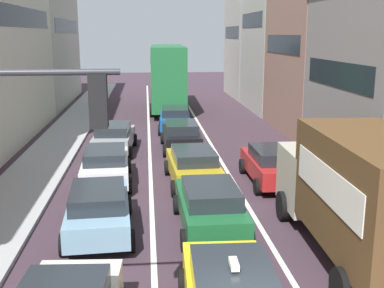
{
  "coord_description": "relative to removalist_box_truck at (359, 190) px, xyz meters",
  "views": [
    {
      "loc": [
        -1.8,
        -7.09,
        5.98
      ],
      "look_at": [
        0.0,
        12.0,
        1.6
      ],
      "focal_mm": 45.33,
      "sensor_mm": 36.0,
      "label": 1
    }
  ],
  "objects": [
    {
      "name": "sedan_left_lane_fourth",
      "position": [
        -7.2,
        12.91,
        -1.18
      ],
      "size": [
        2.27,
        4.4,
        1.49
      ],
      "rotation": [
        0.0,
        0.0,
        1.51
      ],
      "color": "gray",
      "rests_on": "ground"
    },
    {
      "name": "sedan_left_lane_third",
      "position": [
        -7.21,
        7.54,
        -1.18
      ],
      "size": [
        2.21,
        4.37,
        1.49
      ],
      "rotation": [
        0.0,
        0.0,
        1.61
      ],
      "color": "silver",
      "rests_on": "ground"
    },
    {
      "name": "building_row_right",
      "position": [
        6.2,
        18.21,
        3.56
      ],
      "size": [
        7.2,
        43.9,
        13.02
      ],
      "rotation": [
        0.0,
        0.0,
        -1.57
      ],
      "color": "#B2ADA3",
      "rests_on": "ground"
    },
    {
      "name": "coupe_centre_lane_fourth",
      "position": [
        -3.73,
        13.1,
        -1.18
      ],
      "size": [
        2.09,
        4.31,
        1.49
      ],
      "rotation": [
        0.0,
        0.0,
        1.58
      ],
      "color": "black",
      "rests_on": "ground"
    },
    {
      "name": "lane_stripe_left",
      "position": [
        -5.4,
        15.45,
        -1.97
      ],
      "size": [
        0.16,
        60.0,
        0.01
      ],
      "primitive_type": "cube",
      "color": "silver",
      "rests_on": "ground"
    },
    {
      "name": "removalist_box_truck",
      "position": [
        0.0,
        0.0,
        0.0
      ],
      "size": [
        2.88,
        7.77,
        3.58
      ],
      "rotation": [
        0.0,
        0.0,
        1.54
      ],
      "color": "#B7B29E",
      "rests_on": "ground"
    },
    {
      "name": "sidewalk_left",
      "position": [
        -10.4,
        15.45,
        -1.9
      ],
      "size": [
        2.6,
        64.0,
        0.14
      ],
      "primitive_type": "cube",
      "color": "#9E9E9E",
      "rests_on": "ground"
    },
    {
      "name": "hatchback_centre_lane_third",
      "position": [
        -3.68,
        7.08,
        -1.18
      ],
      "size": [
        2.22,
        4.38,
        1.49
      ],
      "rotation": [
        0.0,
        0.0,
        1.62
      ],
      "color": "#B29319",
      "rests_on": "ground"
    },
    {
      "name": "wagon_left_lane_second",
      "position": [
        -7.02,
        2.44,
        -1.18
      ],
      "size": [
        2.28,
        4.4,
        1.49
      ],
      "rotation": [
        0.0,
        0.0,
        1.63
      ],
      "color": "#759EB7",
      "rests_on": "ground"
    },
    {
      "name": "sedan_right_lane_behind_truck",
      "position": [
        -0.46,
        6.97,
        -1.18
      ],
      "size": [
        2.06,
        4.3,
        1.49
      ],
      "rotation": [
        0.0,
        0.0,
        1.57
      ],
      "color": "#A51E1E",
      "rests_on": "ground"
    },
    {
      "name": "sedan_centre_lane_second",
      "position": [
        -3.61,
        2.39,
        -1.18
      ],
      "size": [
        2.11,
        4.32,
        1.49
      ],
      "rotation": [
        0.0,
        0.0,
        1.58
      ],
      "color": "#19592D",
      "rests_on": "ground"
    },
    {
      "name": "sedan_centre_lane_fifth",
      "position": [
        -3.75,
        18.29,
        -1.18
      ],
      "size": [
        2.23,
        4.38,
        1.49
      ],
      "rotation": [
        0.0,
        0.0,
        1.52
      ],
      "color": "#194C8C",
      "rests_on": "ground"
    },
    {
      "name": "bus_mid_queue_primary",
      "position": [
        -3.79,
        26.71,
        0.86
      ],
      "size": [
        2.99,
        10.56,
        5.06
      ],
      "rotation": [
        0.0,
        0.0,
        1.55
      ],
      "color": "#1E6033",
      "rests_on": "ground"
    },
    {
      "name": "lane_stripe_right",
      "position": [
        -2.0,
        15.45,
        -1.97
      ],
      "size": [
        0.16,
        60.0,
        0.01
      ],
      "primitive_type": "cube",
      "color": "silver",
      "rests_on": "ground"
    }
  ]
}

